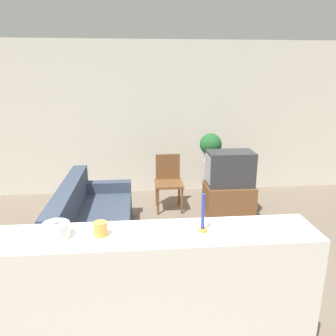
{
  "coord_description": "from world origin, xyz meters",
  "views": [
    {
      "loc": [
        0.08,
        -2.46,
        2.15
      ],
      "look_at": [
        0.49,
        1.99,
        0.85
      ],
      "focal_mm": 35.0,
      "sensor_mm": 36.0,
      "label": 1
    }
  ],
  "objects_px": {
    "couch": "(93,226)",
    "wooden_chair": "(168,179)",
    "television": "(230,168)",
    "decorative_bowl": "(56,230)",
    "potted_plant": "(211,146)"
  },
  "relations": [
    {
      "from": "potted_plant",
      "to": "decorative_bowl",
      "type": "distance_m",
      "value": 3.6
    },
    {
      "from": "wooden_chair",
      "to": "decorative_bowl",
      "type": "xyz_separation_m",
      "value": [
        -1.03,
        -2.96,
        0.64
      ]
    },
    {
      "from": "couch",
      "to": "wooden_chair",
      "type": "relative_size",
      "value": 2.2
    },
    {
      "from": "couch",
      "to": "wooden_chair",
      "type": "distance_m",
      "value": 1.6
    },
    {
      "from": "potted_plant",
      "to": "couch",
      "type": "bearing_deg",
      "value": -142.96
    },
    {
      "from": "couch",
      "to": "wooden_chair",
      "type": "xyz_separation_m",
      "value": [
        1.08,
        1.17,
        0.21
      ]
    },
    {
      "from": "decorative_bowl",
      "to": "television",
      "type": "bearing_deg",
      "value": 53.31
    },
    {
      "from": "couch",
      "to": "wooden_chair",
      "type": "bearing_deg",
      "value": 47.43
    },
    {
      "from": "television",
      "to": "decorative_bowl",
      "type": "height_order",
      "value": "decorative_bowl"
    },
    {
      "from": "television",
      "to": "wooden_chair",
      "type": "distance_m",
      "value": 1.01
    },
    {
      "from": "potted_plant",
      "to": "television",
      "type": "bearing_deg",
      "value": -71.79
    },
    {
      "from": "television",
      "to": "wooden_chair",
      "type": "bearing_deg",
      "value": 157.64
    },
    {
      "from": "television",
      "to": "decorative_bowl",
      "type": "distance_m",
      "value": 3.26
    },
    {
      "from": "wooden_chair",
      "to": "decorative_bowl",
      "type": "relative_size",
      "value": 4.78
    },
    {
      "from": "decorative_bowl",
      "to": "wooden_chair",
      "type": "bearing_deg",
      "value": 70.77
    }
  ]
}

